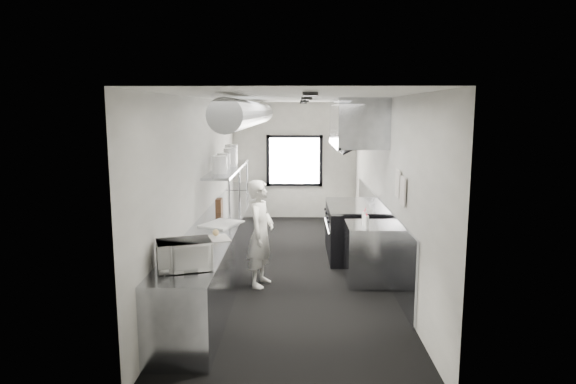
{
  "coord_description": "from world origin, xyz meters",
  "views": [
    {
      "loc": [
        0.07,
        -8.13,
        2.61
      ],
      "look_at": [
        -0.08,
        -0.2,
        1.31
      ],
      "focal_mm": 31.31,
      "sensor_mm": 36.0,
      "label": 1
    }
  ],
  "objects_px": {
    "range": "(351,230)",
    "bottle_station": "(368,253)",
    "exhaust_hood": "(356,123)",
    "plate_stack_d": "(231,154)",
    "squeeze_bottle_b": "(366,221)",
    "small_plate": "(216,236)",
    "deli_tub_a": "(175,256)",
    "squeeze_bottle_d": "(364,217)",
    "pass_shelf": "(229,169)",
    "microwave": "(184,255)",
    "cutting_board": "(221,224)",
    "deli_tub_b": "(181,255)",
    "plate_stack_c": "(230,157)",
    "knife_block": "(219,205)",
    "prep_counter": "(220,249)",
    "squeeze_bottle_a": "(367,222)",
    "squeeze_bottle_c": "(365,218)",
    "line_cook": "(261,233)",
    "far_work_table": "(244,205)",
    "squeeze_bottle_e": "(365,215)",
    "plate_stack_a": "(220,165)",
    "plate_stack_b": "(224,161)"
  },
  "relations": [
    {
      "from": "far_work_table",
      "to": "microwave",
      "type": "relative_size",
      "value": 2.27
    },
    {
      "from": "deli_tub_a",
      "to": "squeeze_bottle_d",
      "type": "distance_m",
      "value": 3.15
    },
    {
      "from": "small_plate",
      "to": "squeeze_bottle_c",
      "type": "distance_m",
      "value": 2.27
    },
    {
      "from": "squeeze_bottle_a",
      "to": "squeeze_bottle_d",
      "type": "bearing_deg",
      "value": 89.02
    },
    {
      "from": "range",
      "to": "plate_stack_b",
      "type": "relative_size",
      "value": 5.47
    },
    {
      "from": "far_work_table",
      "to": "plate_stack_a",
      "type": "distance_m",
      "value": 3.33
    },
    {
      "from": "pass_shelf",
      "to": "plate_stack_b",
      "type": "distance_m",
      "value": 0.38
    },
    {
      "from": "small_plate",
      "to": "squeeze_bottle_d",
      "type": "bearing_deg",
      "value": 22.99
    },
    {
      "from": "prep_counter",
      "to": "squeeze_bottle_a",
      "type": "bearing_deg",
      "value": -11.54
    },
    {
      "from": "microwave",
      "to": "deli_tub_a",
      "type": "bearing_deg",
      "value": 100.05
    },
    {
      "from": "microwave",
      "to": "plate_stack_d",
      "type": "distance_m",
      "value": 4.56
    },
    {
      "from": "bottle_station",
      "to": "plate_stack_a",
      "type": "relative_size",
      "value": 3.08
    },
    {
      "from": "microwave",
      "to": "squeeze_bottle_e",
      "type": "relative_size",
      "value": 3.11
    },
    {
      "from": "range",
      "to": "bottle_station",
      "type": "bearing_deg",
      "value": -85.43
    },
    {
      "from": "exhaust_hood",
      "to": "far_work_table",
      "type": "height_order",
      "value": "exhaust_hood"
    },
    {
      "from": "range",
      "to": "cutting_board",
      "type": "distance_m",
      "value": 2.6
    },
    {
      "from": "range",
      "to": "squeeze_bottle_b",
      "type": "distance_m",
      "value": 1.62
    },
    {
      "from": "prep_counter",
      "to": "line_cook",
      "type": "xyz_separation_m",
      "value": [
        0.68,
        -0.37,
        0.35
      ]
    },
    {
      "from": "plate_stack_c",
      "to": "squeeze_bottle_e",
      "type": "bearing_deg",
      "value": -34.72
    },
    {
      "from": "prep_counter",
      "to": "microwave",
      "type": "height_order",
      "value": "microwave"
    },
    {
      "from": "deli_tub_b",
      "to": "small_plate",
      "type": "bearing_deg",
      "value": 77.51
    },
    {
      "from": "prep_counter",
      "to": "microwave",
      "type": "distance_m",
      "value": 2.47
    },
    {
      "from": "bottle_station",
      "to": "squeeze_bottle_b",
      "type": "distance_m",
      "value": 0.56
    },
    {
      "from": "squeeze_bottle_b",
      "to": "squeeze_bottle_e",
      "type": "bearing_deg",
      "value": 83.76
    },
    {
      "from": "far_work_table",
      "to": "squeeze_bottle_b",
      "type": "bearing_deg",
      "value": -60.94
    },
    {
      "from": "small_plate",
      "to": "plate_stack_c",
      "type": "xyz_separation_m",
      "value": [
        -0.14,
        2.68,
        0.83
      ]
    },
    {
      "from": "squeeze_bottle_b",
      "to": "cutting_board",
      "type": "bearing_deg",
      "value": 177.46
    },
    {
      "from": "pass_shelf",
      "to": "microwave",
      "type": "relative_size",
      "value": 5.66
    },
    {
      "from": "exhaust_hood",
      "to": "plate_stack_d",
      "type": "height_order",
      "value": "exhaust_hood"
    },
    {
      "from": "deli_tub_b",
      "to": "plate_stack_c",
      "type": "relative_size",
      "value": 0.43
    },
    {
      "from": "cutting_board",
      "to": "squeeze_bottle_a",
      "type": "bearing_deg",
      "value": -5.69
    },
    {
      "from": "squeeze_bottle_b",
      "to": "deli_tub_b",
      "type": "bearing_deg",
      "value": -144.42
    },
    {
      "from": "bottle_station",
      "to": "line_cook",
      "type": "relative_size",
      "value": 0.56
    },
    {
      "from": "prep_counter",
      "to": "plate_stack_d",
      "type": "distance_m",
      "value": 2.49
    },
    {
      "from": "microwave",
      "to": "cutting_board",
      "type": "bearing_deg",
      "value": 68.62
    },
    {
      "from": "plate_stack_a",
      "to": "deli_tub_a",
      "type": "bearing_deg",
      "value": -92.37
    },
    {
      "from": "plate_stack_b",
      "to": "plate_stack_d",
      "type": "height_order",
      "value": "plate_stack_d"
    },
    {
      "from": "plate_stack_a",
      "to": "prep_counter",
      "type": "bearing_deg",
      "value": -83.95
    },
    {
      "from": "range",
      "to": "deli_tub_a",
      "type": "height_order",
      "value": "deli_tub_a"
    },
    {
      "from": "plate_stack_d",
      "to": "plate_stack_b",
      "type": "bearing_deg",
      "value": -90.67
    },
    {
      "from": "deli_tub_b",
      "to": "squeeze_bottle_a",
      "type": "height_order",
      "value": "squeeze_bottle_a"
    },
    {
      "from": "line_cook",
      "to": "knife_block",
      "type": "height_order",
      "value": "line_cook"
    },
    {
      "from": "squeeze_bottle_b",
      "to": "small_plate",
      "type": "bearing_deg",
      "value": -163.2
    },
    {
      "from": "cutting_board",
      "to": "squeeze_bottle_c",
      "type": "bearing_deg",
      "value": 1.27
    },
    {
      "from": "plate_stack_c",
      "to": "pass_shelf",
      "type": "bearing_deg",
      "value": -91.76
    },
    {
      "from": "small_plate",
      "to": "plate_stack_c",
      "type": "bearing_deg",
      "value": 93.09
    },
    {
      "from": "prep_counter",
      "to": "pass_shelf",
      "type": "relative_size",
      "value": 2.0
    },
    {
      "from": "knife_block",
      "to": "plate_stack_c",
      "type": "bearing_deg",
      "value": 87.55
    },
    {
      "from": "deli_tub_a",
      "to": "plate_stack_d",
      "type": "xyz_separation_m",
      "value": [
        0.11,
        4.2,
        0.81
      ]
    },
    {
      "from": "microwave",
      "to": "knife_block",
      "type": "xyz_separation_m",
      "value": [
        -0.1,
        3.11,
        -0.04
      ]
    }
  ]
}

